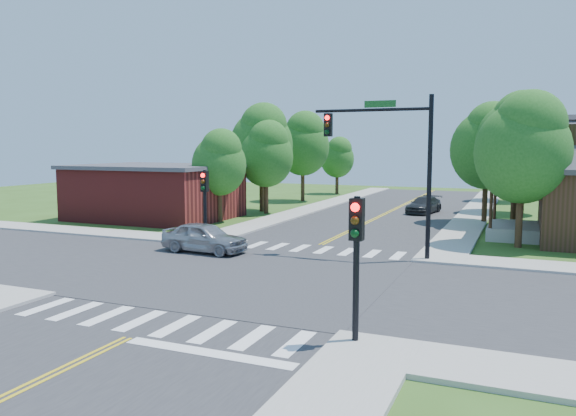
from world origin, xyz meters
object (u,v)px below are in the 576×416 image
at_px(signal_pole_se, 356,242).
at_px(car_silver, 204,238).
at_px(car_dgrey, 424,205).
at_px(signal_mast_ne, 391,150).
at_px(signal_pole_nw, 205,193).

relative_size(signal_pole_se, car_silver, 0.88).
bearing_deg(car_dgrey, signal_mast_ne, -75.92).
xyz_separation_m(signal_pole_nw, car_silver, (1.22, -2.08, -1.95)).
relative_size(signal_mast_ne, car_silver, 1.67).
bearing_deg(signal_pole_nw, car_silver, -59.66).
distance_m(signal_mast_ne, signal_pole_se, 11.55).
distance_m(signal_mast_ne, car_dgrey, 18.10).
distance_m(signal_mast_ne, signal_pole_nw, 9.76).
height_order(signal_pole_se, signal_pole_nw, same).
bearing_deg(car_dgrey, car_silver, -99.82).
xyz_separation_m(signal_pole_nw, car_dgrey, (8.15, 17.55, -2.05)).
bearing_deg(signal_pole_nw, signal_pole_se, -45.00).
height_order(signal_mast_ne, signal_pole_nw, signal_mast_ne).
distance_m(signal_pole_nw, car_silver, 3.10).
height_order(signal_mast_ne, car_silver, signal_mast_ne).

